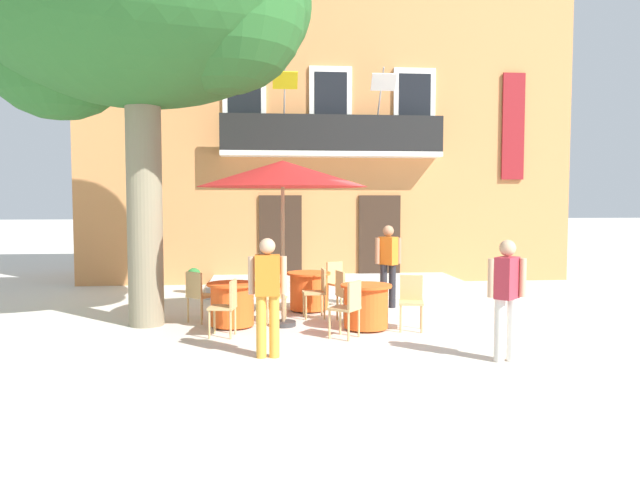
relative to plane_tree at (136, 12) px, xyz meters
name	(u,v)px	position (x,y,z in m)	size (l,w,h in m)	color
ground_plane	(345,321)	(3.58, 0.00, -5.35)	(120.00, 120.00, 0.00)	beige
building_facade	(323,146)	(3.88, 6.99, -1.60)	(13.00, 5.09, 7.50)	#CC844C
entrance_step_platform	(336,285)	(3.88, 3.80, -5.23)	(6.04, 2.40, 0.25)	silver
plane_tree	(136,12)	(0.00, 0.00, 0.00)	(5.93, 5.21, 7.23)	#7F755B
cafe_table_near_tree	(232,304)	(1.58, -0.34, -4.96)	(0.86, 0.86, 0.76)	#EA561E
cafe_chair_near_tree_0	(227,304)	(1.53, -1.10, -4.82)	(0.46, 0.46, 0.91)	tan
cafe_chair_near_tree_1	(271,293)	(2.25, 0.01, -4.82)	(0.52, 0.52, 0.91)	tan
cafe_chair_near_tree_2	(198,293)	(0.97, 0.09, -4.82)	(0.56, 0.56, 0.91)	tan
cafe_table_middle	(309,291)	(3.01, 1.07, -4.96)	(0.86, 0.86, 0.76)	#EA561E
cafe_chair_middle_0	(272,283)	(2.28, 1.27, -4.82)	(0.52, 0.52, 0.91)	tan
cafe_chair_middle_1	(318,289)	(3.12, 0.32, -4.82)	(0.42, 0.42, 0.91)	tan
cafe_chair_middle_2	(337,281)	(3.63, 1.49, -4.82)	(0.54, 0.54, 0.91)	tan
cafe_table_front	(366,306)	(3.84, -0.76, -4.96)	(0.86, 0.86, 0.76)	#EA561E
cafe_chair_front_0	(411,298)	(4.58, -0.86, -4.82)	(0.48, 0.48, 0.91)	tan
cafe_chair_front_1	(346,292)	(3.59, -0.05, -4.82)	(0.48, 0.48, 0.91)	tan
cafe_chair_front_2	(349,305)	(3.45, -1.40, -4.82)	(0.56, 0.56, 0.91)	tan
cafe_umbrella	(283,175)	(2.46, -0.35, -2.74)	(2.90, 2.90, 2.85)	#997A56
ground_planter_left	(194,279)	(0.50, 3.58, -5.02)	(0.34, 0.34, 0.60)	slate
pedestrian_near_entrance	(388,261)	(4.63, 1.24, -4.41)	(0.53, 0.40, 1.67)	#232328
pedestrian_mid_plaza	(507,293)	(5.36, -2.97, -4.42)	(0.53, 0.39, 1.65)	silver
pedestrian_by_tree	(268,290)	(2.17, -2.45, -4.41)	(0.53, 0.23, 1.66)	gold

